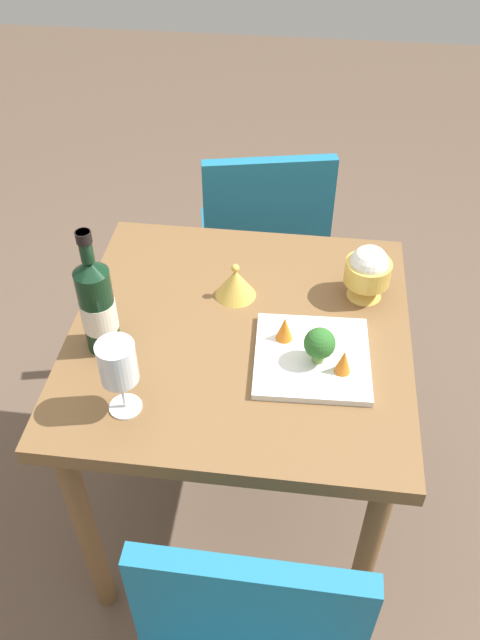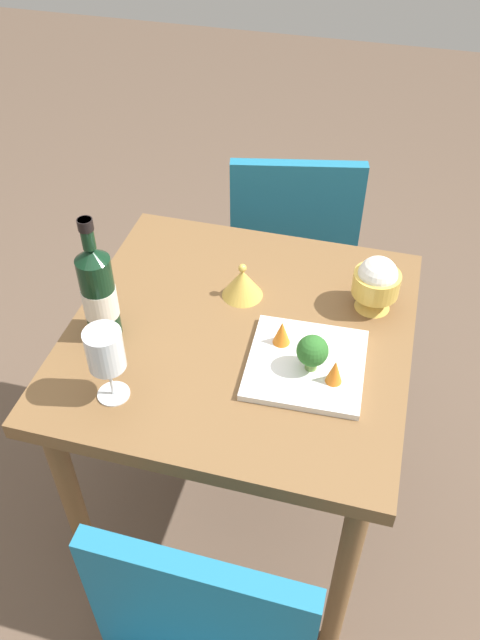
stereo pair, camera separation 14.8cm
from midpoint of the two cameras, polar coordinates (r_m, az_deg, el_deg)
ground_plane at (r=2.10m, az=-2.10°, el=-16.03°), size 8.00×8.00×0.00m
dining_table at (r=1.57m, az=-2.69°, el=-3.76°), size 0.78×0.78×0.76m
chair_near_window at (r=2.18m, az=0.18°, el=7.39°), size 0.48×0.48×0.85m
wine_bottle at (r=1.43m, az=-15.32°, el=1.14°), size 0.08×0.08×0.31m
wine_glass at (r=1.28m, az=-13.94°, el=-3.95°), size 0.08×0.08×0.18m
rice_bowl at (r=1.56m, az=8.47°, el=4.11°), size 0.11×0.11×0.14m
rice_bowl_lid at (r=1.56m, az=-3.11°, el=3.15°), size 0.10×0.10×0.09m
serving_plate at (r=1.43m, az=3.39°, el=-3.43°), size 0.26×0.26×0.02m
broccoli_floret at (r=1.37m, az=3.94°, el=-2.26°), size 0.07×0.07×0.09m
carrot_garnish_left at (r=1.37m, az=6.03°, el=-3.78°), size 0.04×0.04×0.06m
carrot_garnish_right at (r=1.43m, az=1.00°, el=-0.87°), size 0.04×0.04×0.06m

